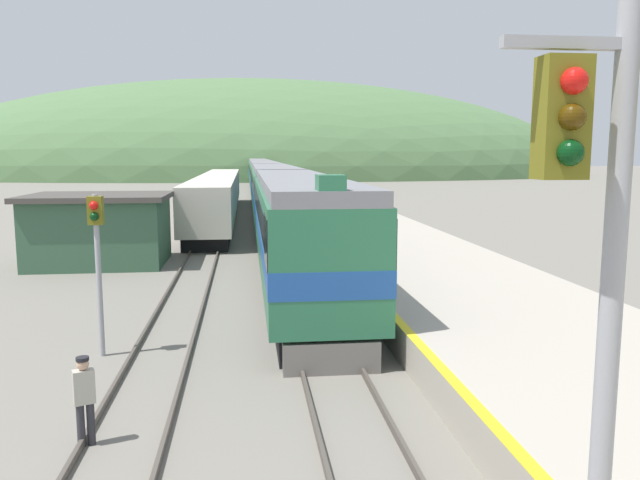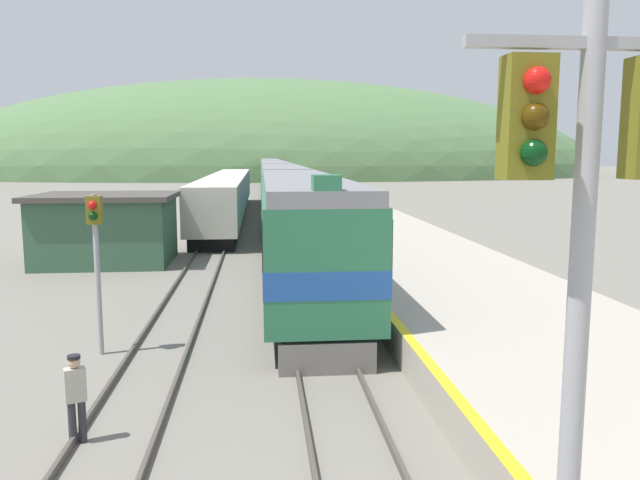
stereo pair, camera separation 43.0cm
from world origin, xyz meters
TOP-DOWN VIEW (x-y plane):
  - track_main at (0.00, 70.00)m, footprint 1.52×180.00m
  - track_siding at (-4.19, 70.00)m, footprint 1.52×180.00m
  - platform at (5.30, 50.00)m, footprint 7.05×140.00m
  - distant_hills at (0.00, 147.36)m, footprint 158.84×71.48m
  - station_shed at (-8.80, 29.05)m, footprint 6.44×5.16m
  - express_train_lead_car at (0.00, 22.56)m, footprint 3.01×19.66m
  - carriage_second at (0.00, 43.52)m, footprint 3.00×20.03m
  - carriage_third at (0.00, 64.42)m, footprint 3.00×20.03m
  - carriage_fourth at (0.00, 85.33)m, footprint 3.00×20.03m
  - carriage_fifth at (0.00, 106.24)m, footprint 3.00×20.03m
  - siding_train at (-4.19, 50.24)m, footprint 2.90×38.19m
  - signal_mast_main at (1.24, 4.07)m, footprint 2.20×0.42m
  - signal_post_siding at (-5.70, 15.11)m, footprint 0.36×0.42m
  - track_worker at (-4.85, 10.00)m, footprint 0.42×0.34m

SIDE VIEW (x-z plane):
  - distant_hills at x=0.00m, z-range -22.17..22.17m
  - track_main at x=0.00m, z-range 0.00..0.16m
  - track_siding at x=-4.19m, z-range 0.00..0.16m
  - platform at x=5.30m, z-range -0.01..0.90m
  - track_worker at x=-4.85m, z-range 0.10..1.74m
  - station_shed at x=-8.80m, z-range 0.02..3.33m
  - siding_train at x=-4.19m, z-range 0.06..3.53m
  - carriage_second at x=0.00m, z-range 0.19..4.51m
  - carriage_third at x=0.00m, z-range 0.19..4.51m
  - carriage_fourth at x=0.00m, z-range 0.19..4.51m
  - carriage_fifth at x=0.00m, z-range 0.19..4.51m
  - express_train_lead_car at x=0.00m, z-range 0.02..4.71m
  - signal_post_siding at x=-5.70m, z-range 0.89..5.06m
  - signal_mast_main at x=1.24m, z-range 1.07..8.04m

